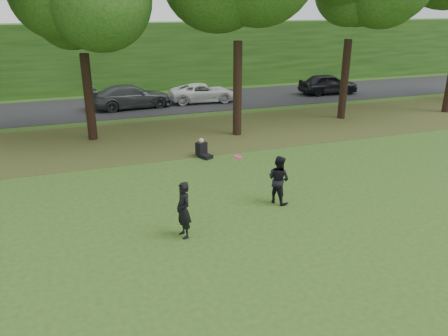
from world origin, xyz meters
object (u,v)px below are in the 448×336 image
Objects in this scene: player_right at (279,180)px; frisbee at (238,157)px; player_left at (183,210)px; seated_person at (203,150)px.

player_right is 4.53× the size of frisbee.
frisbee reaches higher than player_left.
player_left reaches higher than player_right.
seated_person is (2.52, 6.51, -0.52)m from player_left.
player_left is 3.74m from player_right.
frisbee is (-1.68, -0.60, 1.18)m from player_right.
player_left is 1.02× the size of player_right.
player_right is (3.54, 1.20, -0.01)m from player_left.
player_right is 1.95× the size of seated_person.
player_right is 2.14m from frisbee.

